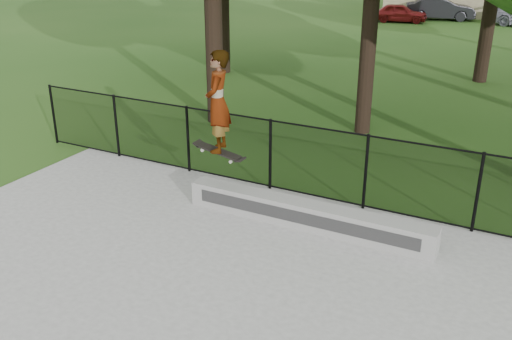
# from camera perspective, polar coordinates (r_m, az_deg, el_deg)

# --- Properties ---
(grind_ledge) EXTENTS (4.62, 0.40, 0.47)m
(grind_ledge) POSITION_cam_1_polar(r_m,az_deg,el_deg) (10.27, 5.05, -4.48)
(grind_ledge) COLOR #9C9C97
(grind_ledge) RESTS_ON concrete_slab
(car_a) EXTENTS (3.39, 1.88, 1.10)m
(car_a) POSITION_cam_1_polar(r_m,az_deg,el_deg) (36.71, 14.17, 14.99)
(car_a) COLOR maroon
(car_a) RESTS_ON ground
(car_b) EXTENTS (3.98, 2.43, 1.36)m
(car_b) POSITION_cam_1_polar(r_m,az_deg,el_deg) (38.30, 17.93, 15.09)
(car_b) COLOR black
(car_b) RESTS_ON ground
(skater_airborne) EXTENTS (0.83, 0.78, 2.00)m
(skater_airborne) POSITION_cam_1_polar(r_m,az_deg,el_deg) (10.20, -3.84, 6.67)
(skater_airborne) COLOR black
(skater_airborne) RESTS_ON ground
(chainlink_fence) EXTENTS (16.06, 0.06, 1.50)m
(chainlink_fence) POSITION_cam_1_polar(r_m,az_deg,el_deg) (10.89, 10.91, -0.20)
(chainlink_fence) COLOR black
(chainlink_fence) RESTS_ON concrete_slab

